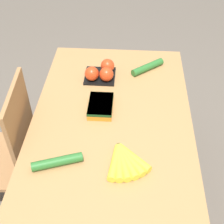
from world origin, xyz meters
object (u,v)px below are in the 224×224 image
cucumber_far (148,67)px  cucumber_near (57,162)px  tomato_pack (102,72)px  banana_bunch (125,161)px  carrot_bag (101,106)px  chair (8,154)px

cucumber_far → cucumber_near: bearing=151.4°
cucumber_near → cucumber_far: (0.76, -0.42, 0.00)m
tomato_pack → cucumber_far: 0.30m
banana_bunch → cucumber_far: (0.74, -0.12, 0.00)m
banana_bunch → carrot_bag: bearing=21.5°
banana_bunch → cucumber_near: 0.30m
chair → cucumber_far: size_ratio=4.63×
banana_bunch → tomato_pack: bearing=14.1°
chair → banana_bunch: size_ratio=4.58×
chair → cucumber_near: (-0.25, -0.37, 0.27)m
banana_bunch → cucumber_far: size_ratio=1.01×
tomato_pack → cucumber_far: tomato_pack is taller
chair → carrot_bag: chair is taller
chair → carrot_bag: size_ratio=5.09×
tomato_pack → cucumber_near: (-0.66, 0.14, -0.02)m
cucumber_far → banana_bunch: bearing=171.0°
tomato_pack → carrot_bag: bearing=-176.1°
cucumber_far → tomato_pack: bearing=110.1°
tomato_pack → carrot_bag: 0.28m
chair → cucumber_near: chair is taller
carrot_bag → cucumber_far: bearing=-34.0°
chair → tomato_pack: (0.42, -0.51, 0.30)m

